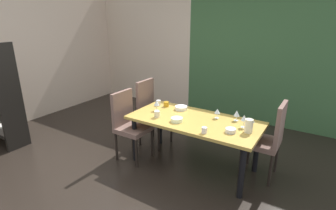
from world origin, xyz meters
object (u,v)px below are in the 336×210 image
(cup_west, at_px, (204,130))
(chair_left_near, at_px, (129,122))
(wine_glass_near_shelf, at_px, (157,103))
(cup_near_window, at_px, (159,103))
(cup_front, at_px, (157,114))
(wine_glass_right, at_px, (237,114))
(pitcher_rear, at_px, (249,126))
(chair_left_far, at_px, (151,110))
(dining_table, at_px, (194,125))
(serving_bowl_east, at_px, (181,108))
(wine_glass_south, at_px, (244,118))
(serving_bowl_corner, at_px, (177,120))
(wine_glass_north, at_px, (217,111))
(serving_bowl_left, at_px, (231,130))
(chair_right_far, at_px, (269,137))
(cup_center, at_px, (166,104))

(cup_west, bearing_deg, chair_left_near, 177.78)
(wine_glass_near_shelf, bearing_deg, cup_near_window, 117.94)
(cup_near_window, relative_size, cup_front, 0.90)
(wine_glass_right, xyz_separation_m, pitcher_rear, (0.24, -0.28, -0.02))
(pitcher_rear, bearing_deg, wine_glass_near_shelf, 178.82)
(cup_near_window, bearing_deg, chair_left_far, 163.22)
(dining_table, xyz_separation_m, wine_glass_right, (0.50, 0.26, 0.19))
(serving_bowl_east, bearing_deg, cup_front, -106.09)
(wine_glass_south, xyz_separation_m, serving_bowl_corner, (-0.81, -0.29, -0.10))
(wine_glass_north, relative_size, pitcher_rear, 0.80)
(chair_left_far, bearing_deg, serving_bowl_left, 74.18)
(chair_right_far, relative_size, wine_glass_near_shelf, 6.47)
(wine_glass_right, relative_size, pitcher_rear, 0.86)
(dining_table, height_order, wine_glass_right, wine_glass_right)
(chair_left_far, relative_size, wine_glass_near_shelf, 6.60)
(wine_glass_right, bearing_deg, serving_bowl_corner, -145.29)
(dining_table, bearing_deg, cup_center, 158.75)
(serving_bowl_left, height_order, serving_bowl_corner, serving_bowl_corner)
(chair_left_far, xyz_separation_m, wine_glass_south, (1.58, -0.19, 0.26))
(serving_bowl_corner, height_order, pitcher_rear, pitcher_rear)
(cup_front, xyz_separation_m, cup_center, (-0.14, 0.45, -0.01))
(chair_left_near, height_order, cup_west, chair_left_near)
(wine_glass_south, xyz_separation_m, cup_near_window, (-1.39, 0.13, -0.08))
(serving_bowl_corner, xyz_separation_m, cup_near_window, (-0.58, 0.42, 0.01))
(chair_right_far, bearing_deg, dining_table, 106.79)
(serving_bowl_east, xyz_separation_m, cup_west, (0.64, -0.57, 0.01))
(pitcher_rear, bearing_deg, cup_near_window, 170.61)
(dining_table, height_order, chair_left_near, chair_left_near)
(wine_glass_near_shelf, xyz_separation_m, serving_bowl_corner, (0.47, -0.21, -0.09))
(dining_table, distance_m, wine_glass_near_shelf, 0.66)
(wine_glass_right, bearing_deg, wine_glass_near_shelf, -167.40)
(cup_near_window, bearing_deg, serving_bowl_corner, -36.00)
(cup_front, height_order, pitcher_rear, pitcher_rear)
(pitcher_rear, bearing_deg, serving_bowl_left, -146.15)
(chair_left_far, bearing_deg, wine_glass_near_shelf, 48.11)
(wine_glass_near_shelf, bearing_deg, chair_left_far, 138.11)
(wine_glass_north, xyz_separation_m, serving_bowl_left, (0.32, -0.35, -0.07))
(wine_glass_near_shelf, relative_size, cup_west, 2.20)
(wine_glass_north, height_order, pitcher_rear, pitcher_rear)
(cup_near_window, bearing_deg, wine_glass_near_shelf, -62.06)
(cup_front, bearing_deg, chair_left_near, -171.05)
(chair_left_near, relative_size, wine_glass_near_shelf, 6.31)
(cup_front, bearing_deg, pitcher_rear, 8.79)
(wine_glass_near_shelf, distance_m, cup_near_window, 0.26)
(serving_bowl_left, relative_size, cup_center, 1.56)
(wine_glass_near_shelf, bearing_deg, chair_left_near, -136.39)
(chair_right_far, bearing_deg, pitcher_rear, 147.67)
(dining_table, xyz_separation_m, cup_west, (0.30, -0.33, 0.12))
(wine_glass_near_shelf, relative_size, serving_bowl_left, 1.26)
(cup_center, relative_size, pitcher_rear, 0.49)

